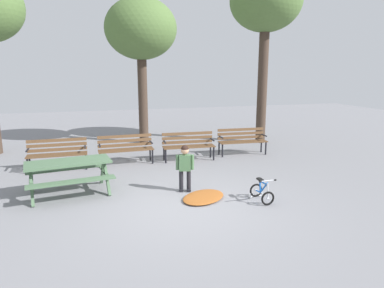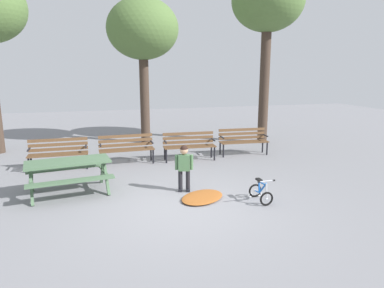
{
  "view_description": "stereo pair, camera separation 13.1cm",
  "coord_description": "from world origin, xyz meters",
  "px_view_note": "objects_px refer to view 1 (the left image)",
  "views": [
    {
      "loc": [
        -1.7,
        -6.48,
        2.75
      ],
      "look_at": [
        0.8,
        2.0,
        0.85
      ],
      "focal_mm": 32.36,
      "sensor_mm": 36.0,
      "label": 1
    },
    {
      "loc": [
        -1.57,
        -6.51,
        2.75
      ],
      "look_at": [
        0.8,
        2.0,
        0.85
      ],
      "focal_mm": 32.36,
      "sensor_mm": 36.0,
      "label": 2
    }
  ],
  "objects_px": {
    "park_bench_far_left": "(57,152)",
    "park_bench_left": "(126,147)",
    "picnic_table": "(69,169)",
    "kids_bicycle": "(262,192)",
    "park_bench_right": "(188,144)",
    "park_bench_far_right": "(242,139)",
    "child_standing": "(185,164)"
  },
  "relations": [
    {
      "from": "park_bench_left",
      "to": "kids_bicycle",
      "type": "relative_size",
      "value": 2.85
    },
    {
      "from": "park_bench_far_left",
      "to": "kids_bicycle",
      "type": "height_order",
      "value": "park_bench_far_left"
    },
    {
      "from": "kids_bicycle",
      "to": "park_bench_left",
      "type": "bearing_deg",
      "value": 122.49
    },
    {
      "from": "park_bench_far_left",
      "to": "park_bench_left",
      "type": "bearing_deg",
      "value": 2.08
    },
    {
      "from": "park_bench_far_left",
      "to": "child_standing",
      "type": "relative_size",
      "value": 1.47
    },
    {
      "from": "picnic_table",
      "to": "park_bench_right",
      "type": "bearing_deg",
      "value": 32.69
    },
    {
      "from": "picnic_table",
      "to": "park_bench_left",
      "type": "height_order",
      "value": "park_bench_left"
    },
    {
      "from": "picnic_table",
      "to": "park_bench_right",
      "type": "distance_m",
      "value": 4.03
    },
    {
      "from": "park_bench_left",
      "to": "park_bench_far_right",
      "type": "bearing_deg",
      "value": 1.72
    },
    {
      "from": "park_bench_far_left",
      "to": "park_bench_left",
      "type": "relative_size",
      "value": 0.99
    },
    {
      "from": "park_bench_left",
      "to": "child_standing",
      "type": "bearing_deg",
      "value": -69.66
    },
    {
      "from": "park_bench_right",
      "to": "park_bench_far_right",
      "type": "xyz_separation_m",
      "value": [
        1.9,
        0.2,
        0.0
      ]
    },
    {
      "from": "picnic_table",
      "to": "child_standing",
      "type": "relative_size",
      "value": 1.82
    },
    {
      "from": "kids_bicycle",
      "to": "park_bench_far_right",
      "type": "bearing_deg",
      "value": 71.39
    },
    {
      "from": "park_bench_far_left",
      "to": "park_bench_far_right",
      "type": "bearing_deg",
      "value": 1.84
    },
    {
      "from": "park_bench_left",
      "to": "park_bench_far_right",
      "type": "xyz_separation_m",
      "value": [
        3.81,
        0.11,
        0.0
      ]
    },
    {
      "from": "park_bench_far_left",
      "to": "kids_bicycle",
      "type": "bearing_deg",
      "value": -41.07
    },
    {
      "from": "picnic_table",
      "to": "park_bench_far_left",
      "type": "distance_m",
      "value": 2.24
    },
    {
      "from": "picnic_table",
      "to": "park_bench_far_right",
      "type": "height_order",
      "value": "park_bench_far_right"
    },
    {
      "from": "park_bench_far_left",
      "to": "park_bench_left",
      "type": "height_order",
      "value": "same"
    },
    {
      "from": "park_bench_right",
      "to": "park_bench_left",
      "type": "bearing_deg",
      "value": 177.3
    },
    {
      "from": "picnic_table",
      "to": "park_bench_right",
      "type": "xyz_separation_m",
      "value": [
        3.39,
        2.18,
        -0.08
      ]
    },
    {
      "from": "park_bench_far_left",
      "to": "park_bench_far_right",
      "type": "distance_m",
      "value": 5.71
    },
    {
      "from": "park_bench_right",
      "to": "park_bench_far_right",
      "type": "relative_size",
      "value": 1.0
    },
    {
      "from": "park_bench_left",
      "to": "park_bench_right",
      "type": "distance_m",
      "value": 1.91
    },
    {
      "from": "child_standing",
      "to": "kids_bicycle",
      "type": "xyz_separation_m",
      "value": [
        1.42,
        -1.04,
        -0.44
      ]
    },
    {
      "from": "park_bench_far_left",
      "to": "park_bench_far_right",
      "type": "relative_size",
      "value": 0.99
    },
    {
      "from": "picnic_table",
      "to": "kids_bicycle",
      "type": "height_order",
      "value": "picnic_table"
    },
    {
      "from": "park_bench_far_right",
      "to": "kids_bicycle",
      "type": "xyz_separation_m",
      "value": [
        -1.34,
        -3.99,
        -0.31
      ]
    },
    {
      "from": "kids_bicycle",
      "to": "park_bench_far_left",
      "type": "bearing_deg",
      "value": 138.93
    },
    {
      "from": "child_standing",
      "to": "kids_bicycle",
      "type": "bearing_deg",
      "value": -36.25
    },
    {
      "from": "picnic_table",
      "to": "child_standing",
      "type": "bearing_deg",
      "value": -12.65
    }
  ]
}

